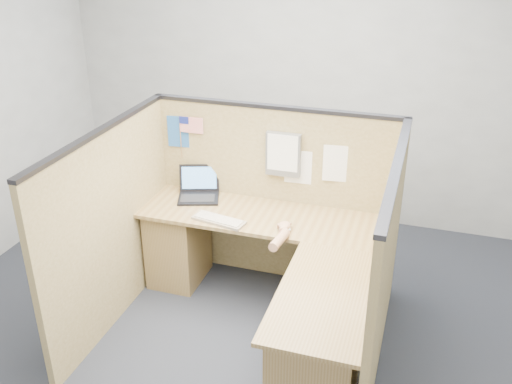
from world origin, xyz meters
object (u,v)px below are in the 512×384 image
(l_desk, at_px, (271,282))
(mouse, at_px, (285,228))
(laptop, at_px, (201,190))
(keyboard, at_px, (219,220))

(l_desk, bearing_deg, mouse, 78.69)
(laptop, height_order, mouse, laptop)
(l_desk, height_order, mouse, mouse)
(keyboard, bearing_deg, mouse, 12.01)
(laptop, height_order, keyboard, laptop)
(l_desk, xyz_separation_m, laptop, (-0.78, 0.56, 0.40))
(l_desk, height_order, laptop, laptop)
(keyboard, bearing_deg, laptop, 139.12)
(mouse, bearing_deg, keyboard, -178.43)
(l_desk, xyz_separation_m, keyboard, (-0.48, 0.19, 0.35))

